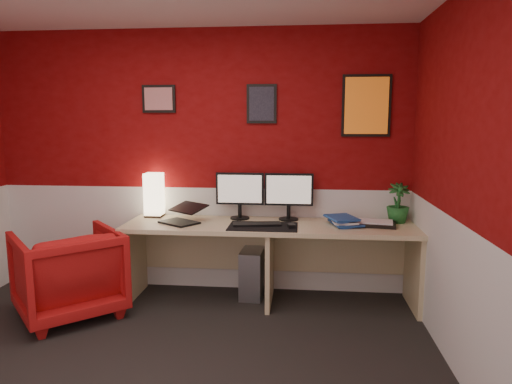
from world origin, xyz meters
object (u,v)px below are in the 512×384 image
object	(u,v)px
desk	(270,264)
monitor_left	(240,188)
monitor_right	(289,189)
potted_plant	(398,203)
zen_tray	(375,224)
armchair	(68,273)
pc_tower	(253,272)
laptop	(179,211)
shoji_lamp	(154,196)

from	to	relation	value
desk	monitor_left	world-z (taller)	monitor_left
monitor_right	potted_plant	size ratio (longest dim) A/B	1.62
zen_tray	armchair	world-z (taller)	zen_tray
potted_plant	pc_tower	bearing A→B (deg)	-179.61
armchair	laptop	bearing A→B (deg)	162.49
shoji_lamp	potted_plant	size ratio (longest dim) A/B	1.12
zen_tray	armchair	bearing A→B (deg)	-169.39
laptop	armchair	xyz separation A→B (m)	(-0.86, -0.40, -0.47)
monitor_left	zen_tray	bearing A→B (deg)	-7.58
zen_tray	pc_tower	size ratio (longest dim) A/B	0.78
pc_tower	desk	bearing A→B (deg)	-43.02
desk	pc_tower	bearing A→B (deg)	133.53
desk	laptop	world-z (taller)	laptop
shoji_lamp	monitor_right	xyz separation A→B (m)	(1.29, -0.03, 0.09)
laptop	monitor_right	bearing A→B (deg)	49.83
desk	potted_plant	distance (m)	1.28
laptop	monitor_left	xyz separation A→B (m)	(0.52, 0.25, 0.18)
shoji_lamp	monitor_left	distance (m)	0.84
pc_tower	potted_plant	bearing A→B (deg)	3.84
zen_tray	pc_tower	bearing A→B (deg)	172.80
potted_plant	pc_tower	xyz separation A→B (m)	(-1.32, -0.01, -0.68)
armchair	desk	bearing A→B (deg)	152.65
shoji_lamp	laptop	distance (m)	0.43
shoji_lamp	armchair	size ratio (longest dim) A/B	0.49
zen_tray	pc_tower	distance (m)	1.22
monitor_left	monitor_right	bearing A→B (deg)	-0.65
monitor_left	armchair	distance (m)	1.66
zen_tray	pc_tower	world-z (taller)	zen_tray
desk	armchair	size ratio (longest dim) A/B	3.20
laptop	desk	bearing A→B (deg)	39.15
monitor_left	desk	bearing A→B (deg)	-34.12
pc_tower	armchair	size ratio (longest dim) A/B	0.55
laptop	monitor_left	size ratio (longest dim) A/B	0.57
monitor_right	monitor_left	bearing A→B (deg)	179.35
monitor_right	potted_plant	distance (m)	0.99
monitor_right	potted_plant	xyz separation A→B (m)	(0.99, -0.01, -0.11)
laptop	pc_tower	bearing A→B (deg)	55.00
laptop	pc_tower	world-z (taller)	laptop
shoji_lamp	pc_tower	xyz separation A→B (m)	(0.96, -0.05, -0.70)
potted_plant	pc_tower	world-z (taller)	potted_plant
laptop	monitor_right	distance (m)	1.02
shoji_lamp	desk	bearing A→B (deg)	-11.48
monitor_left	monitor_right	distance (m)	0.46
laptop	pc_tower	distance (m)	0.92
shoji_lamp	zen_tray	bearing A→B (deg)	-5.30
desk	monitor_left	xyz separation A→B (m)	(-0.30, 0.20, 0.66)
desk	potted_plant	size ratio (longest dim) A/B	7.26
monitor_left	armchair	bearing A→B (deg)	-154.73
monitor_right	zen_tray	bearing A→B (deg)	-11.63
desk	monitor_left	bearing A→B (deg)	145.88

